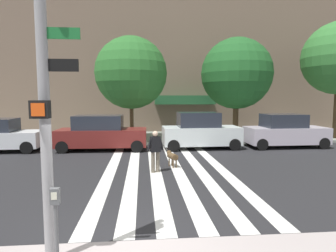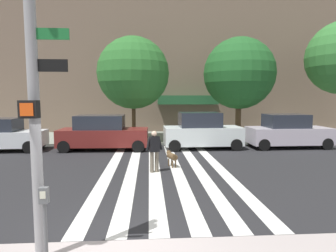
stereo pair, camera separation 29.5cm
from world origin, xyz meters
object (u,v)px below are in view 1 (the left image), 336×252
at_px(street_tree_middle, 237,74).
at_px(dog_on_leash, 172,156).
at_px(parked_car_behind_first, 101,133).
at_px(parked_car_third_in_line, 200,131).
at_px(traffic_light_pole, 42,60).
at_px(parked_car_fourth_in_line, 285,132).
at_px(pedestrian_bystander, 275,124).
at_px(pedestrian_dog_walker, 155,149).
at_px(parking_meter_curbside, 56,218).
at_px(street_tree_nearest, 131,73).

height_order(street_tree_middle, dog_on_leash, street_tree_middle).
bearing_deg(parked_car_behind_first, parked_car_third_in_line, -0.02).
bearing_deg(parked_car_behind_first, traffic_light_pole, -86.30).
relative_size(parked_car_fourth_in_line, street_tree_middle, 0.68).
distance_m(parked_car_behind_first, parked_car_third_in_line, 5.61).
bearing_deg(pedestrian_bystander, street_tree_middle, -176.74).
bearing_deg(pedestrian_dog_walker, parked_car_third_in_line, 60.91).
bearing_deg(dog_on_leash, pedestrian_bystander, 42.32).
bearing_deg(pedestrian_bystander, parked_car_behind_first, -164.77).
relative_size(parking_meter_curbside, pedestrian_bystander, 0.83).
xyz_separation_m(parked_car_third_in_line, pedestrian_bystander, (6.02, 3.17, 0.09)).
height_order(traffic_light_pole, street_tree_middle, street_tree_middle).
xyz_separation_m(street_tree_middle, dog_on_leash, (-5.14, -7.20, -4.10)).
bearing_deg(street_tree_middle, traffic_light_pole, -119.00).
distance_m(parking_meter_curbside, pedestrian_bystander, 18.21).
bearing_deg(parking_meter_curbside, street_tree_nearest, 87.25).
distance_m(street_tree_nearest, street_tree_middle, 7.10).
distance_m(parking_meter_curbside, street_tree_middle, 16.87).
relative_size(parked_car_behind_first, pedestrian_dog_walker, 3.01).
distance_m(traffic_light_pole, parking_meter_curbside, 2.51).
distance_m(parked_car_third_in_line, dog_on_leash, 4.71).
distance_m(traffic_light_pole, parked_car_third_in_line, 12.60).
bearing_deg(parked_car_behind_first, street_tree_middle, 19.05).
height_order(parked_car_behind_first, pedestrian_dog_walker, parked_car_behind_first).
height_order(parking_meter_curbside, pedestrian_dog_walker, pedestrian_dog_walker).
relative_size(traffic_light_pole, parked_car_third_in_line, 1.31).
xyz_separation_m(traffic_light_pole, dog_on_leash, (2.81, 7.14, -3.08)).
bearing_deg(parked_car_fourth_in_line, pedestrian_bystander, 73.68).
bearing_deg(traffic_light_pole, pedestrian_dog_walker, 71.83).
height_order(parking_meter_curbside, parked_car_third_in_line, parked_car_third_in_line).
height_order(parked_car_third_in_line, dog_on_leash, parked_car_third_in_line).
bearing_deg(parking_meter_curbside, traffic_light_pole, 130.40).
xyz_separation_m(traffic_light_pole, pedestrian_bystander, (10.90, 14.51, -2.44)).
relative_size(parked_car_third_in_line, street_tree_nearest, 0.66).
xyz_separation_m(traffic_light_pole, parked_car_third_in_line, (4.88, 11.34, -2.54)).
height_order(parking_meter_curbside, parked_car_fourth_in_line, parked_car_fourth_in_line).
bearing_deg(traffic_light_pole, dog_on_leash, 68.53).
bearing_deg(street_tree_nearest, dog_on_leash, -73.85).
bearing_deg(dog_on_leash, parking_meter_curbside, -109.64).
relative_size(parked_car_behind_first, dog_on_leash, 5.17).
height_order(pedestrian_dog_walker, dog_on_leash, pedestrian_dog_walker).
distance_m(parked_car_third_in_line, street_tree_middle, 5.58).
xyz_separation_m(parked_car_behind_first, street_tree_nearest, (1.60, 2.53, 3.57)).
bearing_deg(traffic_light_pole, parked_car_behind_first, 93.70).
bearing_deg(street_tree_middle, parking_meter_curbside, -118.08).
distance_m(parked_car_behind_first, street_tree_middle, 9.87).
bearing_deg(street_tree_middle, street_tree_nearest, -176.22).
relative_size(street_tree_middle, pedestrian_dog_walker, 4.15).
distance_m(parked_car_third_in_line, parked_car_fourth_in_line, 5.09).
relative_size(parked_car_third_in_line, pedestrian_dog_walker, 2.70).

